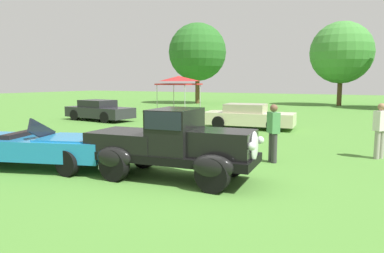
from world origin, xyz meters
name	(u,v)px	position (x,y,z in m)	size (l,w,h in m)	color
ground_plane	(183,182)	(0.00, 0.00, 0.00)	(120.00, 120.00, 0.00)	#4C8433
feature_pickup_truck	(173,143)	(-0.39, 0.17, 0.86)	(4.30, 2.18, 1.70)	black
neighbor_convertible	(38,146)	(-4.25, -0.59, 0.58)	(4.85, 3.05, 1.40)	#1E7AB7
show_car_charcoal	(99,110)	(-11.12, 9.19, 0.60)	(4.45, 2.06, 1.22)	#28282D
show_car_cream	(248,116)	(-2.04, 9.93, 0.60)	(4.59, 2.23, 1.22)	beige
spectator_near_truck	(273,131)	(1.21, 3.09, 0.91)	(0.44, 0.46, 1.69)	#383838
spectator_by_row	(380,129)	(3.91, 5.12, 0.91)	(0.42, 0.47, 1.69)	#9E998E
canopy_tent_left_field	(179,80)	(-9.93, 16.52, 2.42)	(2.63, 2.63, 2.71)	#B7B7BC
treeline_far_left	(197,52)	(-13.68, 26.60, 5.26)	(5.90, 5.90, 8.23)	brown
treeline_mid_left	(341,53)	(-0.28, 30.18, 4.97)	(5.78, 5.78, 7.87)	brown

